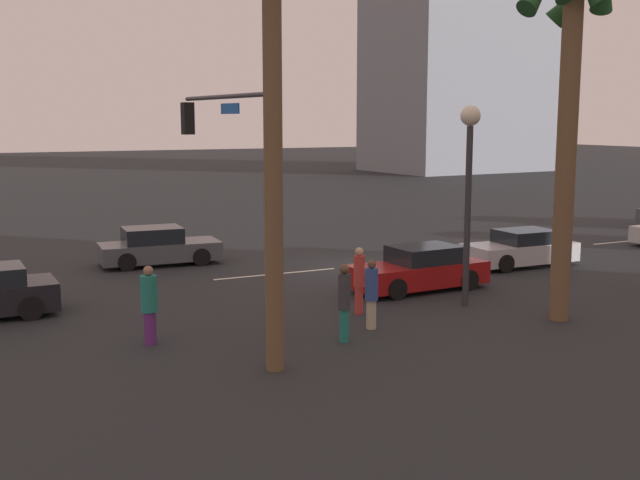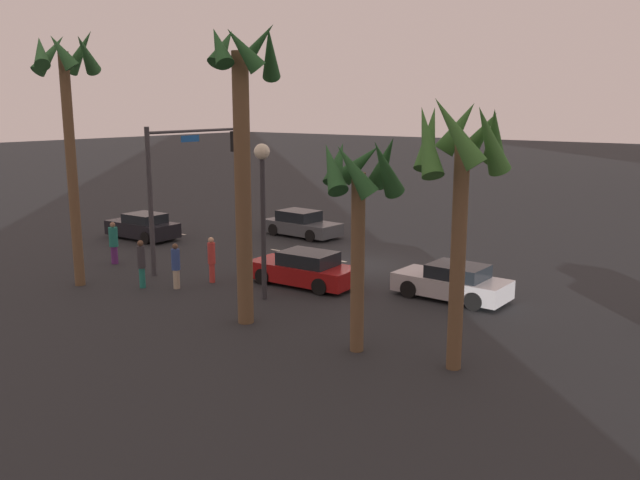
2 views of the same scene
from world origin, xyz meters
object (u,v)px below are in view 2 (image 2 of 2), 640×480
car_0 (453,282)px  palm_tree_1 (67,94)px  car_4 (304,269)px  palm_tree_2 (460,161)px  pedestrian_2 (176,265)px  palm_tree_0 (244,119)px  car_5 (302,224)px  palm_tree_3 (360,187)px  traffic_signal (184,170)px  pedestrian_0 (141,262)px  car_3 (143,227)px  pedestrian_3 (114,242)px  pedestrian_1 (212,258)px  streetlamp (263,190)px

car_0 → palm_tree_1: bearing=28.9°
car_4 → palm_tree_2: (-8.37, 4.29, 4.90)m
pedestrian_2 → palm_tree_1: (3.48, 1.85, 6.38)m
car_0 → palm_tree_0: size_ratio=0.43×
car_5 → palm_tree_3: 17.65m
car_4 → traffic_signal: bearing=5.1°
pedestrian_0 → car_4: bearing=-139.5°
car_3 → pedestrian_3: size_ratio=2.18×
car_5 → palm_tree_1: 14.57m
car_5 → palm_tree_2: 19.55m
traffic_signal → car_5: bearing=-88.9°
car_5 → palm_tree_1: size_ratio=0.45×
pedestrian_1 → pedestrian_2: bearing=73.1°
car_4 → car_5: car_5 is taller
streetlamp → pedestrian_3: 9.46m
palm_tree_0 → palm_tree_2: 7.11m
car_5 → traffic_signal: size_ratio=0.72×
streetlamp → pedestrian_2: streetlamp is taller
traffic_signal → pedestrian_2: traffic_signal is taller
palm_tree_1 → car_5: bearing=-93.8°
pedestrian_0 → pedestrian_2: bearing=-147.9°
traffic_signal → palm_tree_2: (-14.46, 3.75, 1.35)m
palm_tree_1 → traffic_signal: bearing=-102.2°
car_4 → palm_tree_2: bearing=152.9°
car_3 → palm_tree_0: bearing=154.0°
pedestrian_2 → pedestrian_3: (5.35, -1.09, 0.05)m
car_0 → pedestrian_3: (14.44, 4.01, 0.38)m
traffic_signal → pedestrian_3: 4.63m
car_0 → streetlamp: size_ratio=0.74×
pedestrian_2 → palm_tree_0: bearing=165.5°
palm_tree_3 → palm_tree_2: bearing=-172.0°
car_5 → palm_tree_2: (-14.62, 12.02, 4.90)m
car_0 → pedestrian_2: 10.43m
pedestrian_0 → palm_tree_0: (-6.09, 0.57, 5.49)m
pedestrian_1 → pedestrian_3: (5.79, 0.37, -0.01)m
streetlamp → palm_tree_0: palm_tree_0 is taller
pedestrian_1 → pedestrian_3: 5.80m
car_3 → palm_tree_3: palm_tree_3 is taller
pedestrian_0 → pedestrian_1: (-1.58, -2.17, -0.02)m
pedestrian_3 → palm_tree_0: size_ratio=0.20×
pedestrian_2 → palm_tree_3: (-9.24, 1.34, 3.78)m
palm_tree_3 → pedestrian_0: bearing=-3.4°
pedestrian_2 → pedestrian_3: 5.45m
palm_tree_0 → pedestrian_1: bearing=-31.3°
traffic_signal → pedestrian_1: bearing=155.3°
palm_tree_2 → palm_tree_3: size_ratio=1.16×
car_3 → traffic_signal: (-6.40, 2.67, 3.55)m
palm_tree_0 → palm_tree_3: (-4.29, 0.06, -1.78)m
traffic_signal → palm_tree_3: size_ratio=0.98×
car_5 → palm_tree_3: palm_tree_3 is taller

